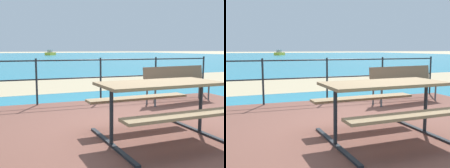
{
  "view_description": "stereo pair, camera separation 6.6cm",
  "coord_description": "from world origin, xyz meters",
  "views": [
    {
      "loc": [
        -1.98,
        -3.71,
        1.3
      ],
      "look_at": [
        -0.03,
        1.6,
        0.57
      ],
      "focal_mm": 44.04,
      "sensor_mm": 36.0,
      "label": 1
    },
    {
      "loc": [
        -1.91,
        -3.73,
        1.3
      ],
      "look_at": [
        -0.03,
        1.6,
        0.57
      ],
      "focal_mm": 44.04,
      "sensor_mm": 36.0,
      "label": 2
    }
  ],
  "objects": [
    {
      "name": "ground_plane",
      "position": [
        0.0,
        0.0,
        0.0
      ],
      "size": [
        240.0,
        240.0,
        0.0
      ],
      "primitive_type": "plane",
      "color": "beige"
    },
    {
      "name": "patio_paving",
      "position": [
        0.0,
        0.0,
        0.03
      ],
      "size": [
        6.4,
        5.2,
        0.06
      ],
      "primitive_type": "cube",
      "color": "brown",
      "rests_on": "ground"
    },
    {
      "name": "sea_water",
      "position": [
        0.0,
        40.0,
        0.01
      ],
      "size": [
        90.0,
        90.0,
        0.01
      ],
      "primitive_type": "cube",
      "color": "teal",
      "rests_on": "ground"
    },
    {
      "name": "beach_strip",
      "position": [
        0.0,
        6.18,
        0.01
      ],
      "size": [
        54.11,
        6.09,
        0.01
      ],
      "primitive_type": "cube",
      "rotation": [
        0.0,
        0.0,
        0.04
      ],
      "color": "tan",
      "rests_on": "ground"
    },
    {
      "name": "picnic_table",
      "position": [
        -0.11,
        -0.48,
        0.67
      ],
      "size": [
        1.72,
        1.56,
        0.79
      ],
      "rotation": [
        0.0,
        0.0,
        0.05
      ],
      "color": "#8C704C",
      "rests_on": "patio_paving"
    },
    {
      "name": "park_bench",
      "position": [
        1.63,
        1.73,
        0.56
      ],
      "size": [
        1.8,
        0.67,
        0.83
      ],
      "rotation": [
        0.0,
        0.0,
        0.15
      ],
      "color": "#7A6047",
      "rests_on": "patio_paving"
    },
    {
      "name": "railing_fence",
      "position": [
        0.0,
        2.47,
        0.72
      ],
      "size": [
        5.94,
        0.04,
        1.03
      ],
      "color": "#1E2328",
      "rests_on": "patio_paving"
    },
    {
      "name": "boat_far",
      "position": [
        5.47,
        52.31,
        0.37
      ],
      "size": [
        2.54,
        3.73,
        1.09
      ],
      "rotation": [
        0.0,
        0.0,
        1.08
      ],
      "color": "yellow",
      "rests_on": "sea_water"
    }
  ]
}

